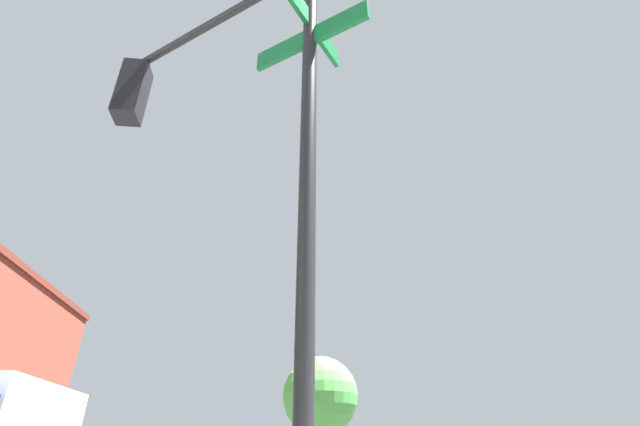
% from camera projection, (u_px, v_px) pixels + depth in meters
% --- Properties ---
extents(traffic_signal_near, '(2.02, 2.63, 5.89)m').
position_uv_depth(traffic_signal_near, '(209.00, 109.00, 4.13)').
color(traffic_signal_near, black).
rests_on(traffic_signal_near, ground_plane).
extents(street_tree, '(2.98, 2.98, 5.06)m').
position_uv_depth(street_tree, '(320.00, 396.00, 17.56)').
color(street_tree, '#4C331E').
rests_on(street_tree, ground_plane).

